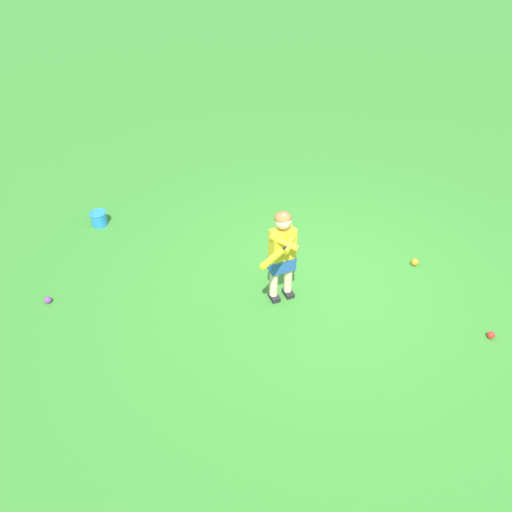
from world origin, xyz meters
TOP-DOWN VIEW (x-y plane):
  - ground_plane at (0.00, 0.00)m, footprint 40.00×40.00m
  - child_batter at (-0.43, 0.38)m, footprint 0.77×0.36m
  - play_ball_behind_batter at (0.79, -0.81)m, footprint 0.09×0.09m
  - play_ball_midfield at (-0.02, -1.76)m, footprint 0.08×0.08m
  - play_ball_center_lawn at (-1.62, 2.59)m, footprint 0.08×0.08m
  - toy_bucket at (-0.20, 3.07)m, footprint 0.22×0.22m

SIDE VIEW (x-z plane):
  - ground_plane at x=0.00m, z-range 0.00..0.00m
  - play_ball_center_lawn at x=-1.62m, z-range 0.00..0.08m
  - play_ball_midfield at x=-0.02m, z-range 0.00..0.08m
  - play_ball_behind_batter at x=0.79m, z-range 0.00..0.09m
  - toy_bucket at x=-0.20m, z-range 0.00..0.19m
  - child_batter at x=-0.43m, z-range 0.11..1.19m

